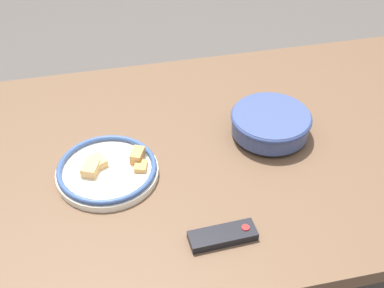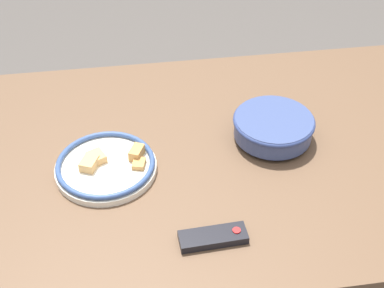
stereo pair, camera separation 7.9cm
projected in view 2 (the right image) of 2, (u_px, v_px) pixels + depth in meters
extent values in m
cube|color=brown|center=(223.00, 155.00, 1.45)|extent=(1.57, 0.93, 0.04)
cylinder|color=brown|center=(381.00, 143.00, 2.07)|extent=(0.06, 0.06, 0.71)
cylinder|color=brown|center=(2.00, 180.00, 1.91)|extent=(0.06, 0.06, 0.71)
cylinder|color=#384775|center=(272.00, 137.00, 1.47)|extent=(0.10, 0.10, 0.01)
cylinder|color=#384775|center=(273.00, 127.00, 1.45)|extent=(0.21, 0.21, 0.06)
cylinder|color=#9E4C1E|center=(273.00, 128.00, 1.45)|extent=(0.19, 0.19, 0.05)
torus|color=navy|center=(274.00, 121.00, 1.43)|extent=(0.22, 0.22, 0.01)
cylinder|color=silver|center=(106.00, 168.00, 1.37)|extent=(0.26, 0.26, 0.02)
torus|color=#334C7F|center=(105.00, 164.00, 1.36)|extent=(0.25, 0.25, 0.01)
cube|color=tan|center=(137.00, 153.00, 1.38)|extent=(0.05, 0.05, 0.03)
cube|color=tan|center=(96.00, 157.00, 1.37)|extent=(0.06, 0.06, 0.02)
cube|color=tan|center=(89.00, 163.00, 1.35)|extent=(0.05, 0.06, 0.03)
cube|color=tan|center=(139.00, 164.00, 1.36)|extent=(0.04, 0.05, 0.01)
cube|color=black|center=(213.00, 237.00, 1.19)|extent=(0.16, 0.06, 0.02)
cylinder|color=red|center=(237.00, 230.00, 1.19)|extent=(0.02, 0.02, 0.00)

